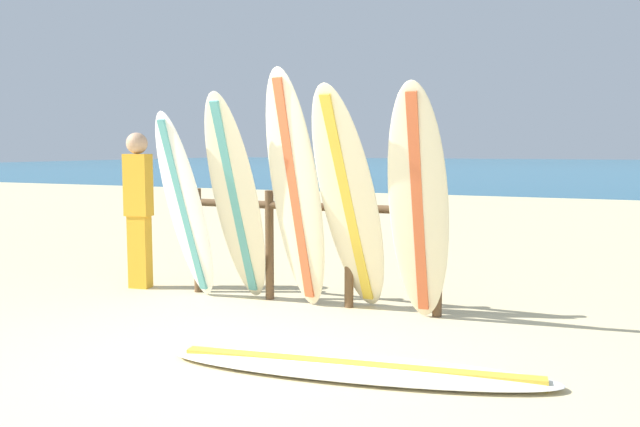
{
  "coord_description": "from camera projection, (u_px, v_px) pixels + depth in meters",
  "views": [
    {
      "loc": [
        2.53,
        -4.04,
        1.58
      ],
      "look_at": [
        -0.19,
        2.23,
        0.9
      ],
      "focal_mm": 36.64,
      "sensor_mm": 36.0,
      "label": 1
    }
  ],
  "objects": [
    {
      "name": "ocean_water",
      "position": [
        572.0,
        166.0,
        57.79
      ],
      "size": [
        120.0,
        80.0,
        0.01
      ],
      "primitive_type": "cube",
      "color": "#196B93",
      "rests_on": "ground"
    },
    {
      "name": "surfboard_leaning_center",
      "position": [
        349.0,
        203.0,
        6.03
      ],
      "size": [
        0.66,
        1.12,
        2.15
      ],
      "color": "beige",
      "rests_on": "ground"
    },
    {
      "name": "surfboard_leaning_far_left",
      "position": [
        185.0,
        207.0,
        6.71
      ],
      "size": [
        0.61,
        0.75,
        1.95
      ],
      "color": "white",
      "rests_on": "ground"
    },
    {
      "name": "surfboard_rack",
      "position": [
        308.0,
        234.0,
        6.61
      ],
      "size": [
        2.77,
        0.09,
        1.14
      ],
      "color": "brown",
      "rests_on": "ground"
    },
    {
      "name": "surfboard_leaning_center_left",
      "position": [
        296.0,
        192.0,
        6.25
      ],
      "size": [
        0.63,
        0.73,
        2.33
      ],
      "color": "beige",
      "rests_on": "ground"
    },
    {
      "name": "ground_plane",
      "position": [
        225.0,
        362.0,
        4.85
      ],
      "size": [
        120.0,
        120.0,
        0.0
      ],
      "primitive_type": "plane",
      "color": "beige"
    },
    {
      "name": "surfboard_leaning_center_right",
      "position": [
        418.0,
        206.0,
        5.72
      ],
      "size": [
        0.57,
        0.79,
        2.15
      ],
      "color": "beige",
      "rests_on": "ground"
    },
    {
      "name": "surfboard_leaning_left",
      "position": [
        236.0,
        200.0,
        6.53
      ],
      "size": [
        0.52,
        0.83,
        2.12
      ],
      "color": "beige",
      "rests_on": "ground"
    },
    {
      "name": "surfboard_lying_on_sand",
      "position": [
        356.0,
        368.0,
        4.6
      ],
      "size": [
        2.85,
        0.99,
        0.08
      ],
      "color": "white",
      "rests_on": "ground"
    },
    {
      "name": "beachgoer_standing",
      "position": [
        139.0,
        203.0,
        7.33
      ],
      "size": [
        0.3,
        0.24,
        1.75
      ],
      "color": "gold",
      "rests_on": "ground"
    }
  ]
}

